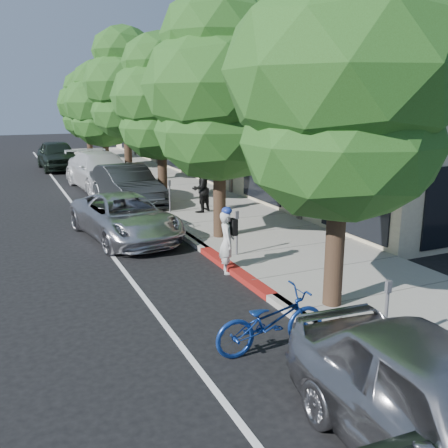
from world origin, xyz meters
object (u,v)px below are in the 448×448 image
street_tree_3 (125,85)px  silver_suv (125,217)px  street_tree_4 (103,104)px  near_car_a (446,414)px  dark_suv_far (57,155)px  white_pickup (101,171)px  dark_sedan (126,186)px  street_tree_2 (160,99)px  cyclist (227,242)px  bicycle (271,321)px  street_tree_0 (344,77)px  street_tree_1 (219,89)px  street_tree_5 (87,105)px  pedestrian (200,189)px

street_tree_3 → silver_suv: bearing=-104.4°
street_tree_4 → near_car_a: size_ratio=1.40×
silver_suv → dark_suv_far: bearing=82.6°
white_pickup → dark_sedan: bearing=-93.6°
street_tree_2 → near_car_a: size_ratio=1.43×
street_tree_3 → dark_sedan: (-1.40, -5.32, -4.28)m
silver_suv → near_car_a: bearing=-93.2°
cyclist → silver_suv: size_ratio=0.32×
street_tree_4 → near_car_a: (-1.75, -28.56, -3.31)m
bicycle → dark_sedan: bearing=-2.5°
dark_suv_far → near_car_a: size_ratio=1.10×
white_pickup → street_tree_0: bearing=-90.6°
street_tree_0 → street_tree_4: bearing=90.0°
street_tree_2 → street_tree_1: bearing=-90.0°
street_tree_0 → bicycle: 4.84m
street_tree_5 → dark_sedan: size_ratio=1.27×
white_pickup → silver_suv: bearing=-102.3°
street_tree_1 → pedestrian: 5.16m
dark_suv_far → silver_suv: bearing=-91.6°
street_tree_4 → pedestrian: street_tree_4 is taller
bicycle → white_pickup: (0.49, 18.26, 0.35)m
street_tree_4 → street_tree_5: bearing=90.0°
bicycle → street_tree_1: bearing=-16.1°
street_tree_5 → silver_suv: 22.90m
street_tree_0 → street_tree_1: street_tree_0 is taller
street_tree_5 → white_pickup: 13.21m
street_tree_1 → pedestrian: bearing=78.3°
street_tree_4 → bicycle: 25.34m
bicycle → silver_suv: 8.52m
near_car_a → street_tree_5: bearing=90.5°
street_tree_2 → cyclist: 9.64m
dark_sedan → white_pickup: size_ratio=0.83×
street_tree_1 → bicycle: 8.40m
street_tree_3 → dark_sedan: size_ratio=1.55×
street_tree_1 → silver_suv: (-2.69, 1.50, -4.00)m
street_tree_2 → white_pickup: (-1.58, 5.26, -3.52)m
street_tree_2 → near_car_a: 17.04m
street_tree_4 → bicycle: size_ratio=3.21×
bicycle → white_pickup: white_pickup is taller
street_tree_3 → street_tree_4: size_ratio=1.17×
street_tree_0 → near_car_a: 6.31m
street_tree_1 → dark_suv_far: 20.32m
street_tree_2 → cyclist: bearing=-96.8°
street_tree_2 → street_tree_3: bearing=90.0°
street_tree_0 → pedestrian: 10.31m
near_car_a → street_tree_4: bearing=89.9°
street_tree_4 → near_car_a: 28.81m
street_tree_0 → street_tree_5: (0.00, 30.00, -0.80)m
white_pickup → dark_suv_far: size_ratio=1.16×
street_tree_4 → white_pickup: (-1.58, -6.74, -3.24)m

